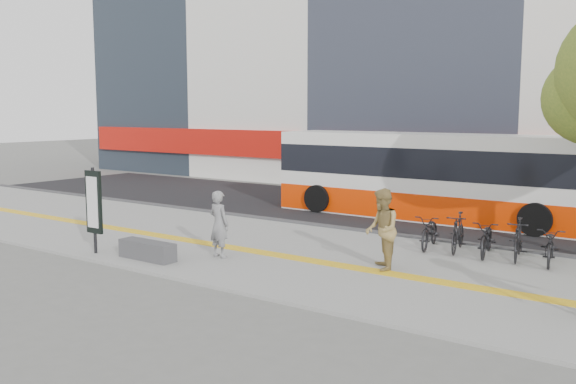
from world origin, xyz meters
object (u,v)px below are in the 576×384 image
Objects in this scene: signboard at (94,203)px; seated_woman at (219,224)px; bench at (147,250)px; pedestrian_tan at (382,229)px; bus at (429,179)px.

signboard is 3.28m from seated_woman.
seated_woman is at bearing 42.86° from bench.
signboard is at bearing -101.90° from pedestrian_tan.
bench is 0.15× the size of bus.
pedestrian_tan is (1.90, -7.27, -0.40)m from bus.
signboard is 11.11m from bus.
bus is (3.22, 9.70, 1.10)m from bench.
pedestrian_tan is at bearing -75.39° from bus.
bus is at bearing 71.63° from bench.
signboard is (-1.60, -0.31, 1.06)m from bench.
seated_woman is at bearing 27.43° from signboard.
seated_woman is (1.28, 1.19, 0.61)m from bench.
bench is at bearing 10.81° from signboard.
bench is at bearing -98.67° from pedestrian_tan.
pedestrian_tan is (5.12, 2.43, 0.71)m from bench.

